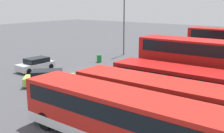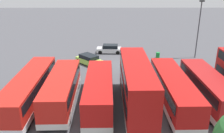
% 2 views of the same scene
% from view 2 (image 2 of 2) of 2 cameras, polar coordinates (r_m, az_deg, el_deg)
% --- Properties ---
extents(ground_plane, '(140.00, 140.00, 0.00)m').
position_cam_2_polar(ground_plane, '(34.82, 3.90, 0.45)').
color(ground_plane, '#47474C').
extents(bus_single_deck_second, '(2.92, 10.39, 2.95)m').
position_cam_2_polar(bus_single_deck_second, '(25.65, 22.08, -4.79)').
color(bus_single_deck_second, '#A51919').
rests_on(bus_single_deck_second, ground).
extents(bus_single_deck_third, '(2.76, 11.49, 2.95)m').
position_cam_2_polar(bus_single_deck_third, '(24.32, 14.52, -5.26)').
color(bus_single_deck_third, '#B71411').
rests_on(bus_single_deck_third, ground).
extents(bus_double_decker_fourth, '(2.74, 11.06, 4.55)m').
position_cam_2_polar(bus_double_decker_fourth, '(22.61, 5.88, -4.39)').
color(bus_double_decker_fourth, '#B71411').
rests_on(bus_double_decker_fourth, ground).
extents(bus_single_deck_fifth, '(2.68, 10.33, 2.95)m').
position_cam_2_polar(bus_single_deck_fifth, '(23.29, -3.13, -5.79)').
color(bus_single_deck_fifth, '#B71411').
rests_on(bus_single_deck_fifth, ground).
extents(bus_single_deck_sixth, '(2.77, 10.18, 2.95)m').
position_cam_2_polar(bus_single_deck_sixth, '(24.13, -11.96, -5.26)').
color(bus_single_deck_sixth, red).
rests_on(bus_single_deck_sixth, ground).
extents(bus_single_deck_seventh, '(2.66, 12.06, 2.95)m').
position_cam_2_polar(bus_single_deck_seventh, '(25.10, -19.16, -4.94)').
color(bus_single_deck_seventh, red).
rests_on(bus_single_deck_seventh, ground).
extents(car_hatchback_silver, '(4.43, 4.49, 1.43)m').
position_cam_2_polar(car_hatchback_silver, '(34.79, -5.43, 1.61)').
color(car_hatchback_silver, '#A5D14C').
rests_on(car_hatchback_silver, ground).
extents(car_small_green, '(4.18, 1.97, 1.43)m').
position_cam_2_polar(car_small_green, '(40.00, -0.61, 4.23)').
color(car_small_green, silver).
rests_on(car_small_green, ground).
extents(lamp_post_tall, '(0.70, 0.30, 8.87)m').
position_cam_2_polar(lamp_post_tall, '(38.88, 20.13, 9.23)').
color(lamp_post_tall, '#38383D').
rests_on(lamp_post_tall, ground).
extents(waste_bin_yellow, '(0.60, 0.60, 0.95)m').
position_cam_2_polar(waste_bin_yellow, '(38.06, 10.94, 2.64)').
color(waste_bin_yellow, '#197F33').
rests_on(waste_bin_yellow, ground).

